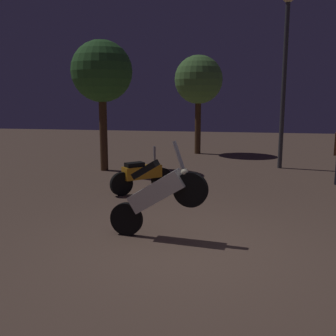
# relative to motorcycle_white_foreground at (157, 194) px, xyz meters

# --- Properties ---
(ground_plane) EXTENTS (40.00, 40.00, 0.00)m
(ground_plane) POSITION_rel_motorcycle_white_foreground_xyz_m (0.53, -0.40, -0.74)
(ground_plane) COLOR brown
(motorcycle_white_foreground) EXTENTS (1.66, 0.41, 1.63)m
(motorcycle_white_foreground) POSITION_rel_motorcycle_white_foreground_xyz_m (0.00, 0.00, 0.00)
(motorcycle_white_foreground) COLOR black
(motorcycle_white_foreground) RESTS_ON ground_plane
(motorcycle_orange_parked_left) EXTENTS (1.30, 1.18, 1.11)m
(motorcycle_orange_parked_left) POSITION_rel_motorcycle_white_foreground_xyz_m (-0.98, 2.99, -0.31)
(motorcycle_orange_parked_left) COLOR black
(motorcycle_orange_parked_left) RESTS_ON ground_plane
(streetlamp_near) EXTENTS (0.36, 0.36, 5.44)m
(streetlamp_near) POSITION_rel_motorcycle_white_foreground_xyz_m (2.65, 6.99, 2.67)
(streetlamp_near) COLOR #38383D
(streetlamp_near) RESTS_ON ground_plane
(tree_left_bg) EXTENTS (1.89, 1.89, 3.89)m
(tree_left_bg) POSITION_rel_motorcycle_white_foreground_xyz_m (-0.30, 9.78, 2.16)
(tree_left_bg) COLOR #4C331E
(tree_left_bg) RESTS_ON ground_plane
(tree_center_bg) EXTENTS (1.86, 1.86, 3.97)m
(tree_center_bg) POSITION_rel_motorcycle_white_foreground_xyz_m (-2.84, 5.63, 2.26)
(tree_center_bg) COLOR #4C331E
(tree_center_bg) RESTS_ON ground_plane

